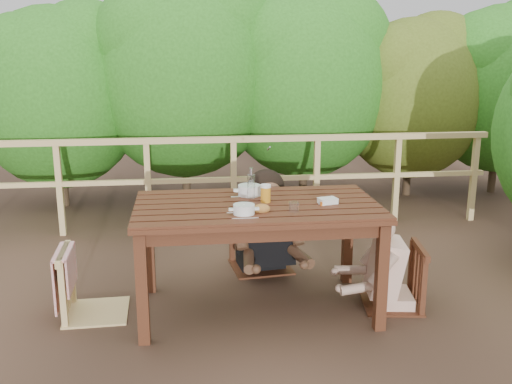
{
  "coord_description": "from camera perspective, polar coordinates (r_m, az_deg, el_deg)",
  "views": [
    {
      "loc": [
        -0.5,
        -4.04,
        1.94
      ],
      "look_at": [
        0.0,
        0.05,
        0.9
      ],
      "focal_mm": 41.03,
      "sensor_mm": 36.0,
      "label": 1
    }
  ],
  "objects": [
    {
      "name": "chair_right",
      "position": [
        4.53,
        13.34,
        -5.47
      ],
      "size": [
        0.51,
        0.51,
        0.9
      ],
      "primitive_type": "cube",
      "rotation": [
        0.0,
        0.0,
        -1.72
      ],
      "color": "#3F1E10",
      "rests_on": "ground"
    },
    {
      "name": "hedge_row",
      "position": [
        7.3,
        0.1,
        13.86
      ],
      "size": [
        6.6,
        1.6,
        3.8
      ],
      "primitive_type": null,
      "color": "#27651A",
      "rests_on": "ground"
    },
    {
      "name": "railing",
      "position": [
        6.23,
        -2.19,
        0.84
      ],
      "size": [
        5.6,
        0.1,
        1.01
      ],
      "primitive_type": "cube",
      "color": "tan",
      "rests_on": "ground"
    },
    {
      "name": "soup_far",
      "position": [
        4.44,
        -0.66,
        0.07
      ],
      "size": [
        0.29,
        0.29,
        0.1
      ],
      "primitive_type": "cylinder",
      "color": "white",
      "rests_on": "table"
    },
    {
      "name": "soup_near",
      "position": [
        3.96,
        -1.18,
        -1.8
      ],
      "size": [
        0.25,
        0.25,
        0.08
      ],
      "primitive_type": "cylinder",
      "color": "white",
      "rests_on": "table"
    },
    {
      "name": "ground",
      "position": [
        4.51,
        0.08,
        -11.3
      ],
      "size": [
        60.0,
        60.0,
        0.0
      ],
      "primitive_type": "plane",
      "color": "#4E3526",
      "rests_on": "ground"
    },
    {
      "name": "table",
      "position": [
        4.35,
        0.08,
        -6.48
      ],
      "size": [
        1.75,
        0.99,
        0.81
      ],
      "primitive_type": "cube",
      "color": "#3F1E10",
      "rests_on": "ground"
    },
    {
      "name": "tumbler",
      "position": [
        4.02,
        3.73,
        -1.58
      ],
      "size": [
        0.07,
        0.07,
        0.08
      ],
      "primitive_type": "cylinder",
      "color": "white",
      "rests_on": "table"
    },
    {
      "name": "chair_far",
      "position": [
        5.12,
        0.49,
        -2.07
      ],
      "size": [
        0.56,
        0.56,
        1.02
      ],
      "primitive_type": "cube",
      "rotation": [
        0.0,
        0.0,
        0.12
      ],
      "color": "#3F1E10",
      "rests_on": "ground"
    },
    {
      "name": "butter_tub",
      "position": [
        4.25,
        7.0,
        -0.96
      ],
      "size": [
        0.15,
        0.12,
        0.06
      ],
      "primitive_type": "cube",
      "rotation": [
        0.0,
        0.0,
        0.23
      ],
      "color": "white",
      "rests_on": "table"
    },
    {
      "name": "woman",
      "position": [
        5.09,
        0.47,
        0.13
      ],
      "size": [
        0.65,
        0.76,
        1.41
      ],
      "primitive_type": null,
      "rotation": [
        0.0,
        0.0,
        3.26
      ],
      "color": "black",
      "rests_on": "ground"
    },
    {
      "name": "bread_roll",
      "position": [
        4.02,
        0.55,
        -1.65
      ],
      "size": [
        0.12,
        0.09,
        0.07
      ],
      "primitive_type": "ellipsoid",
      "color": "#AE712D",
      "rests_on": "table"
    },
    {
      "name": "bottle",
      "position": [
        4.32,
        -0.48,
        0.73
      ],
      "size": [
        0.06,
        0.06,
        0.25
      ],
      "primitive_type": "cylinder",
      "color": "silver",
      "rests_on": "table"
    },
    {
      "name": "beer_glass",
      "position": [
        4.25,
        0.94,
        -0.24
      ],
      "size": [
        0.08,
        0.08,
        0.15
      ],
      "primitive_type": "cylinder",
      "color": "gold",
      "rests_on": "table"
    },
    {
      "name": "diner_right",
      "position": [
        4.5,
        13.8,
        -3.86
      ],
      "size": [
        0.64,
        0.55,
        1.16
      ],
      "primitive_type": null,
      "rotation": [
        0.0,
        0.0,
        1.42
      ],
      "color": "beige",
      "rests_on": "ground"
    },
    {
      "name": "chair_left",
      "position": [
        4.42,
        -15.63,
        -5.72
      ],
      "size": [
        0.49,
        0.49,
        0.95
      ],
      "primitive_type": "cube",
      "rotation": [
        0.0,
        0.0,
        1.6
      ],
      "color": "tan",
      "rests_on": "ground"
    }
  ]
}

